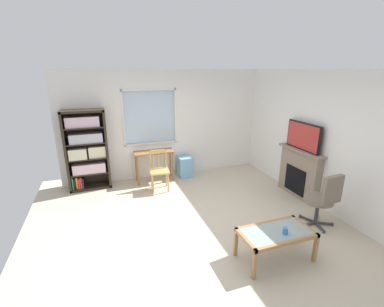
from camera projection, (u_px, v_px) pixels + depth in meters
ground at (201, 225)px, 4.73m from camera, size 5.95×6.12×0.02m
wall_back_with_window at (166, 125)px, 6.65m from camera, size 4.95×0.15×2.63m
wall_right at (324, 141)px, 5.13m from camera, size 0.12×5.32×2.63m
bookshelf at (86, 149)px, 5.94m from camera, size 0.90×0.38×1.81m
desk_under_window at (154, 157)px, 6.41m from camera, size 0.95×0.39×0.76m
wooden_chair at (159, 170)px, 6.00m from camera, size 0.46×0.45×0.90m
plastic_drawer_unit at (185, 166)px, 6.82m from camera, size 0.35×0.40×0.52m
fireplace at (299, 173)px, 5.66m from camera, size 0.26×1.15×1.05m
tv at (303, 136)px, 5.41m from camera, size 0.06×0.90×0.56m
office_chair at (323, 198)px, 4.51m from camera, size 0.57×0.58×1.00m
coffee_table at (276, 235)px, 3.78m from camera, size 1.04×0.55×0.45m
sippy_cup at (285, 231)px, 3.69m from camera, size 0.07×0.07×0.09m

